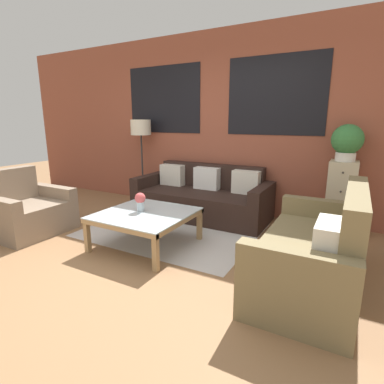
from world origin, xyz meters
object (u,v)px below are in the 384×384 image
object	(u,v)px
couch_dark	(202,198)
armchair_corner	(28,212)
drawer_cabinet	(340,198)
potted_plant	(347,141)
coffee_table	(146,217)
flower_vase	(140,201)
settee_vintage	(315,254)
floor_lamp	(141,132)

from	to	relation	value
couch_dark	armchair_corner	world-z (taller)	armchair_corner
armchair_corner	drawer_cabinet	bearing A→B (deg)	28.48
potted_plant	couch_dark	bearing A→B (deg)	-173.39
couch_dark	drawer_cabinet	xyz separation A→B (m)	(1.90, 0.22, 0.19)
couch_dark	coffee_table	bearing A→B (deg)	-92.89
drawer_cabinet	flower_vase	size ratio (longest dim) A/B	4.24
couch_dark	flower_vase	world-z (taller)	couch_dark
settee_vintage	potted_plant	world-z (taller)	potted_plant
settee_vintage	drawer_cabinet	distance (m)	1.59
settee_vintage	armchair_corner	xyz separation A→B (m)	(-3.51, -0.38, -0.03)
settee_vintage	floor_lamp	world-z (taller)	floor_lamp
floor_lamp	couch_dark	bearing A→B (deg)	-7.84
couch_dark	floor_lamp	bearing A→B (deg)	172.16
armchair_corner	floor_lamp	world-z (taller)	floor_lamp
armchair_corner	potted_plant	world-z (taller)	potted_plant
floor_lamp	potted_plant	bearing A→B (deg)	0.77
armchair_corner	flower_vase	world-z (taller)	armchair_corner
settee_vintage	coffee_table	distance (m)	1.86
coffee_table	potted_plant	distance (m)	2.66
armchair_corner	couch_dark	bearing A→B (deg)	45.46
coffee_table	floor_lamp	distance (m)	2.15
coffee_table	drawer_cabinet	bearing A→B (deg)	38.55
drawer_cabinet	flower_vase	xyz separation A→B (m)	(-2.05, -1.56, 0.06)
settee_vintage	armchair_corner	size ratio (longest dim) A/B	1.79
coffee_table	drawer_cabinet	distance (m)	2.52
coffee_table	potted_plant	bearing A→B (deg)	38.55
couch_dark	coffee_table	xyz separation A→B (m)	(-0.07, -1.35, 0.07)
couch_dark	floor_lamp	xyz separation A→B (m)	(-1.29, 0.18, 0.98)
armchair_corner	coffee_table	distance (m)	1.69
settee_vintage	potted_plant	bearing A→B (deg)	86.06
flower_vase	coffee_table	bearing A→B (deg)	-5.76
drawer_cabinet	potted_plant	xyz separation A→B (m)	(-0.00, 0.00, 0.73)
settee_vintage	drawer_cabinet	xyz separation A→B (m)	(0.11, 1.58, 0.17)
couch_dark	armchair_corner	distance (m)	2.44
couch_dark	flower_vase	distance (m)	1.37
armchair_corner	coffee_table	bearing A→B (deg)	13.36
armchair_corner	settee_vintage	bearing A→B (deg)	6.26
settee_vintage	coffee_table	xyz separation A→B (m)	(-1.86, 0.01, 0.05)
armchair_corner	potted_plant	distance (m)	4.22
coffee_table	settee_vintage	bearing A→B (deg)	-0.17
drawer_cabinet	flower_vase	distance (m)	2.58
floor_lamp	potted_plant	distance (m)	3.19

